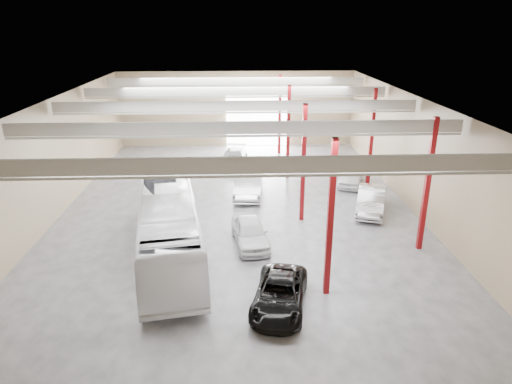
{
  "coord_description": "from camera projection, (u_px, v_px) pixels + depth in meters",
  "views": [
    {
      "loc": [
        -0.03,
        -27.18,
        11.21
      ],
      "look_at": [
        1.01,
        -3.04,
        2.2
      ],
      "focal_mm": 32.0,
      "sensor_mm": 36.0,
      "label": 1
    }
  ],
  "objects": [
    {
      "name": "depot_shell",
      "position": [
        239.0,
        130.0,
        28.08
      ],
      "size": [
        22.12,
        32.12,
        7.06
      ],
      "color": "#46464B",
      "rests_on": "ground"
    },
    {
      "name": "coach_bus",
      "position": [
        169.0,
        226.0,
        22.76
      ],
      "size": [
        4.67,
        12.14,
        3.3
      ],
      "primitive_type": "imported",
      "rotation": [
        0.0,
        0.0,
        0.16
      ],
      "color": "white",
      "rests_on": "ground"
    },
    {
      "name": "black_sedan",
      "position": [
        280.0,
        294.0,
        18.91
      ],
      "size": [
        2.98,
        4.85,
        1.25
      ],
      "primitive_type": "imported",
      "rotation": [
        0.0,
        0.0,
        -0.21
      ],
      "color": "black",
      "rests_on": "ground"
    },
    {
      "name": "car_row_a",
      "position": [
        250.0,
        232.0,
        24.31
      ],
      "size": [
        2.25,
        4.36,
        1.42
      ],
      "primitive_type": "imported",
      "rotation": [
        0.0,
        0.0,
        0.14
      ],
      "color": "silver",
      "rests_on": "ground"
    },
    {
      "name": "car_row_b",
      "position": [
        249.0,
        183.0,
        31.32
      ],
      "size": [
        2.24,
        5.31,
        1.71
      ],
      "primitive_type": "imported",
      "rotation": [
        0.0,
        0.0,
        -0.08
      ],
      "color": "#B5B4B9",
      "rests_on": "ground"
    },
    {
      "name": "car_row_c",
      "position": [
        234.0,
        158.0,
        37.53
      ],
      "size": [
        2.43,
        4.99,
        1.4
      ],
      "primitive_type": "imported",
      "rotation": [
        0.0,
        0.0,
        -0.1
      ],
      "color": "gray",
      "rests_on": "ground"
    },
    {
      "name": "car_right_near",
      "position": [
        371.0,
        200.0,
        28.5
      ],
      "size": [
        2.99,
        4.91,
        1.53
      ],
      "primitive_type": "imported",
      "rotation": [
        0.0,
        0.0,
        -0.32
      ],
      "color": "#ADACB1",
      "rests_on": "ground"
    },
    {
      "name": "car_right_far",
      "position": [
        351.0,
        175.0,
        33.4
      ],
      "size": [
        2.85,
        4.33,
        1.37
      ],
      "primitive_type": "imported",
      "rotation": [
        0.0,
        0.0,
        -0.34
      ],
      "color": "white",
      "rests_on": "ground"
    }
  ]
}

